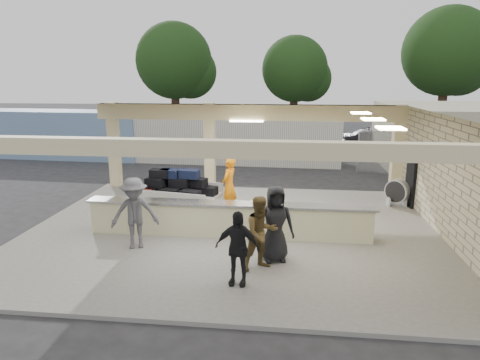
# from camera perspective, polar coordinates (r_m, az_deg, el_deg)

# --- Properties ---
(ground) EXTENTS (120.00, 120.00, 0.00)m
(ground) POSITION_cam_1_polar(r_m,az_deg,el_deg) (12.90, -1.18, -7.02)
(ground) COLOR #252527
(ground) RESTS_ON ground
(pavilion) EXTENTS (12.01, 10.00, 3.55)m
(pavilion) POSITION_cam_1_polar(r_m,az_deg,el_deg) (13.10, 0.10, -0.51)
(pavilion) COLOR slate
(pavilion) RESTS_ON ground
(baggage_counter) EXTENTS (8.20, 0.58, 0.98)m
(baggage_counter) POSITION_cam_1_polar(r_m,az_deg,el_deg) (12.24, -1.51, -5.27)
(baggage_counter) COLOR beige
(baggage_counter) RESTS_ON pavilion
(luggage_cart) EXTENTS (2.89, 2.09, 1.54)m
(luggage_cart) POSITION_cam_1_polar(r_m,az_deg,el_deg) (14.09, -8.58, -1.29)
(luggage_cart) COLOR silver
(luggage_cart) RESTS_ON pavilion
(drum_fan) EXTENTS (0.81, 0.77, 0.94)m
(drum_fan) POSITION_cam_1_polar(r_m,az_deg,el_deg) (16.08, 20.22, -1.45)
(drum_fan) COLOR silver
(drum_fan) RESTS_ON pavilion
(baggage_handler) EXTENTS (0.57, 0.78, 1.90)m
(baggage_handler) POSITION_cam_1_polar(r_m,az_deg,el_deg) (14.07, -1.47, -0.77)
(baggage_handler) COLOR orange
(baggage_handler) RESTS_ON pavilion
(passenger_a) EXTENTS (0.93, 0.79, 1.78)m
(passenger_a) POSITION_cam_1_polar(r_m,az_deg,el_deg) (10.06, 2.82, -7.09)
(passenger_a) COLOR brown
(passenger_a) RESTS_ON pavilion
(passenger_b) EXTENTS (1.01, 0.45, 1.67)m
(passenger_b) POSITION_cam_1_polar(r_m,az_deg,el_deg) (9.36, -0.37, -9.06)
(passenger_b) COLOR black
(passenger_b) RESTS_ON pavilion
(passenger_c) EXTENTS (1.31, 0.82, 1.91)m
(passenger_c) POSITION_cam_1_polar(r_m,az_deg,el_deg) (11.59, -13.86, -4.33)
(passenger_c) COLOR #4C4C51
(passenger_c) RESTS_ON pavilion
(passenger_d) EXTENTS (0.99, 0.60, 1.90)m
(passenger_d) POSITION_cam_1_polar(r_m,az_deg,el_deg) (10.53, 4.70, -5.82)
(passenger_d) COLOR black
(passenger_d) RESTS_ON pavilion
(car_white_a) EXTENTS (5.27, 3.82, 1.37)m
(car_white_a) POSITION_cam_1_polar(r_m,az_deg,el_deg) (26.26, 22.15, 4.14)
(car_white_a) COLOR silver
(car_white_a) RESTS_ON ground
(car_white_b) EXTENTS (5.07, 2.64, 1.52)m
(car_white_b) POSITION_cam_1_polar(r_m,az_deg,el_deg) (26.66, 27.03, 3.95)
(car_white_b) COLOR silver
(car_white_b) RESTS_ON ground
(car_dark) EXTENTS (4.61, 1.77, 1.52)m
(car_dark) POSITION_cam_1_polar(r_m,az_deg,el_deg) (27.36, 18.39, 4.95)
(car_dark) COLOR black
(car_dark) RESTS_ON ground
(container_white) EXTENTS (11.14, 2.65, 2.40)m
(container_white) POSITION_cam_1_polar(r_m,az_deg,el_deg) (23.21, -0.52, 5.31)
(container_white) COLOR white
(container_white) RESTS_ON ground
(container_blue) EXTENTS (10.39, 2.97, 2.67)m
(container_blue) POSITION_cam_1_polar(r_m,az_deg,el_deg) (26.98, -23.16, 5.68)
(container_blue) COLOR #698CA9
(container_blue) RESTS_ON ground
(tree_left) EXTENTS (6.60, 6.30, 9.00)m
(tree_left) POSITION_cam_1_polar(r_m,az_deg,el_deg) (37.32, -8.22, 15.06)
(tree_left) COLOR #382619
(tree_left) RESTS_ON ground
(tree_mid) EXTENTS (6.00, 5.60, 8.00)m
(tree_mid) POSITION_cam_1_polar(r_m,az_deg,el_deg) (38.13, 7.79, 14.10)
(tree_mid) COLOR #382619
(tree_mid) RESTS_ON ground
(tree_right) EXTENTS (7.20, 7.00, 10.00)m
(tree_right) POSITION_cam_1_polar(r_m,az_deg,el_deg) (39.27, 26.28, 14.68)
(tree_right) COLOR #382619
(tree_right) RESTS_ON ground
(adjacent_building) EXTENTS (6.00, 8.00, 3.20)m
(adjacent_building) POSITION_cam_1_polar(r_m,az_deg,el_deg) (23.52, 26.11, 5.02)
(adjacent_building) COLOR #BFB997
(adjacent_building) RESTS_ON ground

